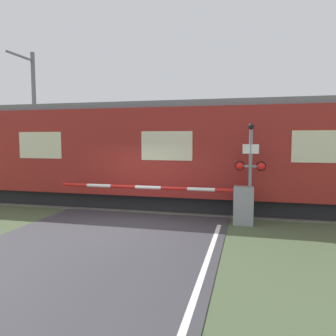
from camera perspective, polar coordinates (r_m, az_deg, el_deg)
The scene contains 6 objects.
ground_plane at distance 9.89m, azimuth -7.84°, elevation -10.38°, with size 80.00×80.00×0.00m, color #475638.
track_bed at distance 13.25m, azimuth -1.99°, elevation -6.27°, with size 36.00×3.20×0.13m.
train at distance 12.80m, azimuth 1.46°, elevation 2.38°, with size 18.00×3.16×3.96m.
crossing_barrier at distance 10.38m, azimuth 9.72°, elevation -5.80°, with size 6.53×0.44×1.18m.
signal_post at distance 10.27m, azimuth 14.14°, elevation 0.09°, with size 0.93×0.26×3.10m.
catenary_pole at distance 17.76m, azimuth -22.28°, elevation 7.79°, with size 0.20×1.90×6.87m.
Camera 1 is at (3.55, -8.85, 2.63)m, focal length 35.00 mm.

